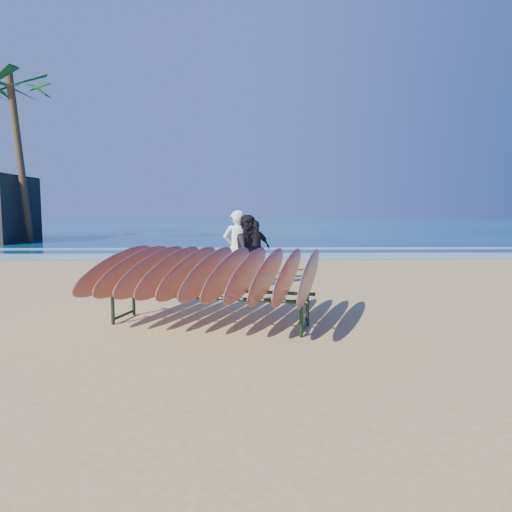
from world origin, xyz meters
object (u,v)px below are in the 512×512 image
object	(u,v)px
surfboard_rack	(209,272)
palm_mid	(17,89)
person_white	(237,248)
person_dark_b	(256,248)
person_dark_a	(249,252)

from	to	relation	value
surfboard_rack	palm_mid	distance (m)	22.15
person_white	person_dark_b	size ratio (longest dim) A/B	1.17
person_dark_b	palm_mid	xyz separation A→B (m)	(-12.04, 12.55, 7.24)
person_dark_a	person_dark_b	size ratio (longest dim) A/B	1.10
person_dark_b	palm_mid	world-z (taller)	palm_mid
person_white	person_dark_a	size ratio (longest dim) A/B	1.06
person_dark_a	palm_mid	xyz separation A→B (m)	(-11.84, 14.52, 7.17)
palm_mid	surfboard_rack	bearing A→B (deg)	-57.77
surfboard_rack	person_dark_a	world-z (taller)	person_dark_a
person_dark_a	palm_mid	size ratio (longest dim) A/B	0.19
person_white	person_dark_b	xyz separation A→B (m)	(0.48, 1.53, -0.13)
surfboard_rack	person_white	distance (m)	3.67
person_dark_a	palm_mid	world-z (taller)	palm_mid
person_dark_a	surfboard_rack	bearing A→B (deg)	-145.46
person_dark_a	person_dark_b	distance (m)	1.98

